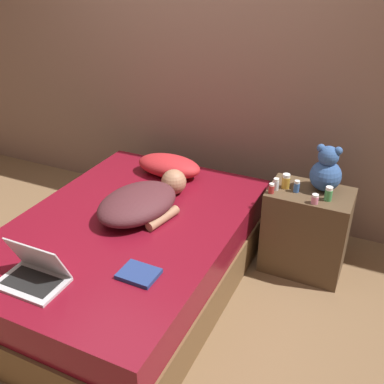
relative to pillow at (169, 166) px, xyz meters
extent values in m
plane|color=brown|center=(0.06, -0.71, -0.55)|extent=(12.00, 12.00, 0.00)
cube|color=#846656|center=(0.06, 0.53, 0.75)|extent=(8.00, 0.06, 2.60)
cube|color=brown|center=(0.06, -0.71, -0.42)|extent=(1.34, 1.91, 0.27)
cube|color=maroon|center=(0.06, -0.71, -0.18)|extent=(1.32, 1.87, 0.21)
cube|color=brown|center=(1.06, -0.04, -0.25)|extent=(0.54, 0.36, 0.60)
ellipsoid|color=red|center=(0.00, 0.00, 0.00)|extent=(0.50, 0.27, 0.15)
ellipsoid|color=#4C2328|center=(0.09, -0.59, 0.01)|extent=(0.51, 0.65, 0.17)
sphere|color=#A87556|center=(0.16, -0.24, 0.01)|extent=(0.17, 0.17, 0.17)
cylinder|color=#A87556|center=(0.27, -0.60, -0.05)|extent=(0.11, 0.27, 0.06)
cube|color=silver|center=(-0.05, -1.40, -0.07)|extent=(0.34, 0.23, 0.02)
cube|color=black|center=(-0.05, -1.40, -0.06)|extent=(0.28, 0.16, 0.00)
cube|color=silver|center=(-0.05, -1.34, 0.04)|extent=(0.34, 0.10, 0.21)
cube|color=black|center=(-0.05, -1.34, 0.04)|extent=(0.30, 0.08, 0.18)
sphere|color=#335693|center=(1.12, 0.02, 0.15)|extent=(0.20, 0.20, 0.20)
sphere|color=#335693|center=(1.12, 0.02, 0.28)|extent=(0.13, 0.13, 0.13)
sphere|color=#335693|center=(1.07, 0.02, 0.33)|extent=(0.05, 0.05, 0.05)
sphere|color=#335693|center=(1.18, 0.02, 0.33)|extent=(0.05, 0.05, 0.05)
cylinder|color=silver|center=(0.84, -0.11, 0.08)|extent=(0.04, 0.04, 0.06)
cylinder|color=white|center=(0.84, -0.11, 0.12)|extent=(0.04, 0.04, 0.02)
cylinder|color=#3866B2|center=(0.97, -0.09, 0.08)|extent=(0.04, 0.04, 0.06)
cylinder|color=white|center=(0.97, -0.09, 0.12)|extent=(0.03, 0.03, 0.02)
cylinder|color=gold|center=(0.89, -0.06, 0.09)|extent=(0.05, 0.05, 0.08)
cylinder|color=white|center=(0.89, -0.06, 0.14)|extent=(0.05, 0.05, 0.02)
cylinder|color=#3D8E4C|center=(1.18, -0.11, 0.08)|extent=(0.05, 0.05, 0.07)
cylinder|color=white|center=(1.18, -0.11, 0.13)|extent=(0.04, 0.04, 0.02)
cylinder|color=pink|center=(1.11, -0.19, 0.07)|extent=(0.04, 0.04, 0.05)
cylinder|color=white|center=(1.11, -0.19, 0.10)|extent=(0.04, 0.04, 0.01)
cylinder|color=#B72D2D|center=(0.83, -0.17, 0.07)|extent=(0.04, 0.04, 0.05)
cylinder|color=white|center=(0.83, -0.17, 0.11)|extent=(0.03, 0.03, 0.01)
cube|color=navy|center=(0.41, -1.11, -0.06)|extent=(0.20, 0.16, 0.02)
camera|label=1|loc=(1.45, -2.66, 1.43)|focal=42.00mm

